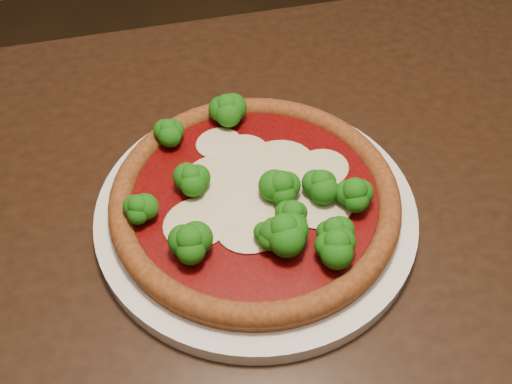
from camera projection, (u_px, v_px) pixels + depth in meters
floor at (341, 380)px, 1.27m from camera, size 4.00×4.00×0.00m
dining_table at (269, 296)px, 0.67m from camera, size 1.32×1.22×0.75m
plate at (256, 211)px, 0.61m from camera, size 0.34×0.34×0.02m
pizza at (257, 196)px, 0.59m from camera, size 0.30×0.30×0.06m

